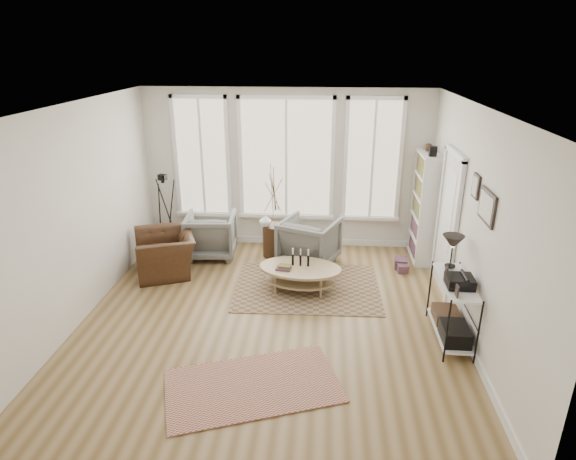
# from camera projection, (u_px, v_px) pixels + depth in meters

# --- Properties ---
(room) EXTENTS (5.50, 5.54, 2.90)m
(room) POSITION_uv_depth(u_px,v_px,m) (271.00, 222.00, 6.27)
(room) COLOR olive
(room) RESTS_ON ground
(bay_window) EXTENTS (4.14, 0.12, 2.24)m
(bay_window) POSITION_uv_depth(u_px,v_px,m) (286.00, 161.00, 8.70)
(bay_window) COLOR tan
(bay_window) RESTS_ON ground
(door) EXTENTS (0.09, 1.06, 2.22)m
(door) POSITION_uv_depth(u_px,v_px,m) (448.00, 220.00, 7.23)
(door) COLOR silver
(door) RESTS_ON ground
(bookcase) EXTENTS (0.31, 0.85, 2.06)m
(bookcase) POSITION_uv_depth(u_px,v_px,m) (424.00, 207.00, 8.30)
(bookcase) COLOR white
(bookcase) RESTS_ON ground
(low_shelf) EXTENTS (0.38, 1.08, 1.30)m
(low_shelf) POSITION_uv_depth(u_px,v_px,m) (453.00, 303.00, 6.12)
(low_shelf) COLOR white
(low_shelf) RESTS_ON ground
(wall_art) EXTENTS (0.04, 0.88, 0.44)m
(wall_art) POSITION_uv_depth(u_px,v_px,m) (484.00, 201.00, 5.64)
(wall_art) COLOR black
(wall_art) RESTS_ON ground
(rug_main) EXTENTS (2.29, 1.74, 0.01)m
(rug_main) POSITION_uv_depth(u_px,v_px,m) (307.00, 287.00, 7.60)
(rug_main) COLOR brown
(rug_main) RESTS_ON ground
(rug_runner) EXTENTS (2.16, 1.65, 0.01)m
(rug_runner) POSITION_uv_depth(u_px,v_px,m) (253.00, 385.00, 5.41)
(rug_runner) COLOR brown
(rug_runner) RESTS_ON ground
(coffee_table) EXTENTS (1.35, 0.94, 0.58)m
(coffee_table) POSITION_uv_depth(u_px,v_px,m) (300.00, 272.00, 7.40)
(coffee_table) COLOR tan
(coffee_table) RESTS_ON ground
(armchair_left) EXTENTS (0.92, 0.94, 0.79)m
(armchair_left) POSITION_uv_depth(u_px,v_px,m) (211.00, 235.00, 8.62)
(armchair_left) COLOR slate
(armchair_left) RESTS_ON ground
(armchair_right) EXTENTS (1.16, 1.17, 0.83)m
(armchair_right) POSITION_uv_depth(u_px,v_px,m) (309.00, 242.00, 8.27)
(armchair_right) COLOR slate
(armchair_right) RESTS_ON ground
(side_table) EXTENTS (0.39, 0.39, 1.64)m
(side_table) POSITION_uv_depth(u_px,v_px,m) (273.00, 214.00, 8.47)
(side_table) COLOR #3D2414
(side_table) RESTS_ON ground
(vase) EXTENTS (0.26, 0.26, 0.22)m
(vase) POSITION_uv_depth(u_px,v_px,m) (265.00, 220.00, 8.45)
(vase) COLOR silver
(vase) RESTS_ON side_table
(accent_chair) EXTENTS (1.32, 1.25, 0.69)m
(accent_chair) POSITION_uv_depth(u_px,v_px,m) (165.00, 253.00, 8.01)
(accent_chair) COLOR #3D2414
(accent_chair) RESTS_ON ground
(tripod_camera) EXTENTS (0.51, 0.51, 1.44)m
(tripod_camera) POSITION_uv_depth(u_px,v_px,m) (166.00, 216.00, 8.78)
(tripod_camera) COLOR black
(tripod_camera) RESTS_ON ground
(book_stack_near) EXTENTS (0.23, 0.28, 0.17)m
(book_stack_near) POSITION_uv_depth(u_px,v_px,m) (401.00, 263.00, 8.25)
(book_stack_near) COLOR maroon
(book_stack_near) RESTS_ON ground
(book_stack_far) EXTENTS (0.19, 0.23, 0.14)m
(book_stack_far) POSITION_uv_depth(u_px,v_px,m) (402.00, 268.00, 8.10)
(book_stack_far) COLOR maroon
(book_stack_far) RESTS_ON ground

